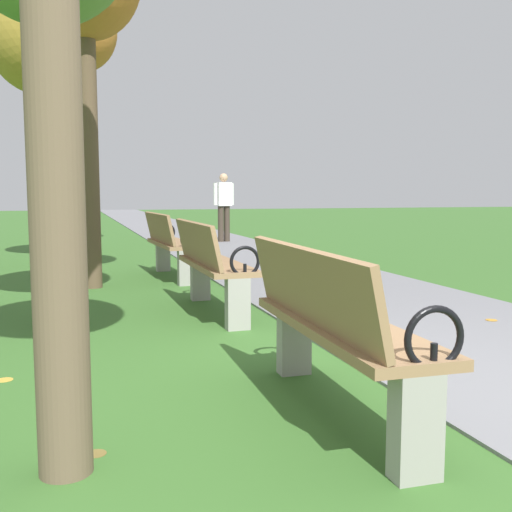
% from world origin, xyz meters
% --- Properties ---
extents(ground_plane, '(80.00, 80.00, 0.00)m').
position_xyz_m(ground_plane, '(0.00, 0.00, 0.00)').
color(ground_plane, '#386628').
extents(paved_walkway, '(2.61, 44.00, 0.02)m').
position_xyz_m(paved_walkway, '(1.30, 18.00, 0.01)').
color(paved_walkway, slate).
rests_on(paved_walkway, ground).
extents(park_bench_1, '(0.52, 1.61, 0.90)m').
position_xyz_m(park_bench_1, '(-0.50, -0.07, 0.49)').
color(park_bench_1, '#93704C').
rests_on(park_bench_1, ground).
extents(park_bench_2, '(0.48, 1.60, 0.90)m').
position_xyz_m(park_bench_2, '(-0.50, 2.71, 0.49)').
color(park_bench_2, '#93704C').
rests_on(park_bench_2, ground).
extents(park_bench_3, '(0.55, 1.62, 0.90)m').
position_xyz_m(park_bench_3, '(-0.50, 5.25, 0.49)').
color(park_bench_3, '#93704C').
rests_on(park_bench_3, ground).
extents(tree_4, '(1.66, 1.66, 4.53)m').
position_xyz_m(tree_4, '(-2.16, 7.26, 3.58)').
color(tree_4, brown).
rests_on(tree_4, ground).
extents(tree_5, '(1.51, 1.51, 5.31)m').
position_xyz_m(tree_5, '(-1.51, 10.08, 4.41)').
color(tree_5, brown).
rests_on(tree_5, ground).
extents(pedestrian_walking, '(0.52, 0.28, 1.62)m').
position_xyz_m(pedestrian_walking, '(1.69, 10.82, 0.93)').
color(pedestrian_walking, '#3D3328').
rests_on(pedestrian_walking, paved_walkway).
extents(scattered_leaves, '(4.30, 7.79, 0.02)m').
position_xyz_m(scattered_leaves, '(-0.56, 4.22, 0.01)').
color(scattered_leaves, '#BC842D').
rests_on(scattered_leaves, ground).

